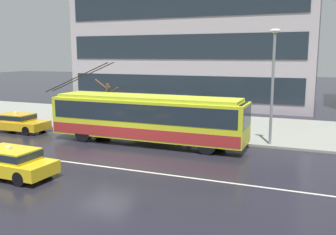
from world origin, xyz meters
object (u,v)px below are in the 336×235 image
Objects in this scene: pedestrian_walking_past at (147,105)px; pedestrian_waiting_by_pole at (188,112)px; street_lamp at (273,77)px; bus_shelter at (155,103)px; street_tree_bare at (108,102)px; trolleybus at (147,117)px; pedestrian_at_shelter at (215,111)px; taxi_oncoming_near at (8,161)px; taxi_queued_behind_bus at (18,122)px; pedestrian_approaching_curb at (103,106)px.

pedestrian_walking_past is 3.95m from pedestrian_waiting_by_pole.
pedestrian_waiting_by_pole is at bearing -22.61° from pedestrian_walking_past.
street_lamp is (5.31, -0.68, 2.42)m from pedestrian_waiting_by_pole.
bus_shelter is 3.69m from street_tree_bare.
trolleybus reaches higher than pedestrian_at_shelter.
pedestrian_walking_past is 1.04× the size of pedestrian_waiting_by_pole.
taxi_oncoming_near is 11.27m from street_tree_bare.
pedestrian_walking_past is (-1.01, 0.95, -0.25)m from bus_shelter.
pedestrian_at_shelter is 1.02× the size of pedestrian_waiting_by_pole.
pedestrian_approaching_curb is at bearing 23.76° from taxi_queued_behind_bus.
taxi_queued_behind_bus is 1.24× the size of street_tree_bare.
pedestrian_at_shelter is (6.36, 10.91, 1.04)m from taxi_oncoming_near.
street_tree_bare reaches higher than pedestrian_approaching_curb.
taxi_queued_behind_bus is 2.23× the size of pedestrian_waiting_by_pole.
trolleybus is 3.45m from bus_shelter.
bus_shelter is at bearing 18.02° from pedestrian_approaching_curb.
taxi_oncoming_near and taxi_queued_behind_bus have the same top height.
pedestrian_approaching_curb is 11.59m from street_lamp.
bus_shelter reaches higher than pedestrian_walking_past.
pedestrian_approaching_curb is 3.18m from pedestrian_walking_past.
pedestrian_at_shelter is 7.79m from pedestrian_approaching_curb.
taxi_queued_behind_bus is at bearing -172.31° from street_lamp.
pedestrian_approaching_curb reaches higher than pedestrian_waiting_by_pole.
pedestrian_at_shelter reaches higher than taxi_queued_behind_bus.
pedestrian_waiting_by_pole is at bearing 172.65° from street_lamp.
street_lamp is 11.88m from street_tree_bare.
trolleybus is at bearing -163.71° from street_lamp.
taxi_queued_behind_bus is 2.15× the size of pedestrian_walking_past.
bus_shelter reaches higher than pedestrian_at_shelter.
taxi_oncoming_near is 1.32× the size of street_tree_bare.
pedestrian_approaching_curb is 1.06× the size of pedestrian_waiting_by_pole.
pedestrian_walking_past is at bearing 85.10° from taxi_oncoming_near.
trolleybus is 6.76× the size of pedestrian_at_shelter.
street_lamp is at bearing -13.82° from pedestrian_walking_past.
taxi_queued_behind_bus is at bearing -166.10° from pedestrian_at_shelter.
pedestrian_waiting_by_pole reaches higher than taxi_queued_behind_bus.
street_tree_bare is at bearing -178.76° from bus_shelter.
trolleybus is at bearing -137.74° from pedestrian_at_shelter.
pedestrian_waiting_by_pole is (3.65, -1.52, -0.12)m from pedestrian_walking_past.
trolleybus reaches higher than taxi_oncoming_near.
pedestrian_approaching_curb is at bearing -139.40° from pedestrian_walking_past.
trolleybus is 6.53× the size of pedestrian_approaching_curb.
street_lamp reaches higher than pedestrian_at_shelter.
trolleybus reaches higher than pedestrian_walking_past.
taxi_queued_behind_bus is 17.32m from street_lamp.
bus_shelter is 4.33m from pedestrian_at_shelter.
street_lamp reaches higher than taxi_queued_behind_bus.
pedestrian_approaching_curb is at bearing 97.78° from taxi_oncoming_near.
bus_shelter is (-0.97, 3.29, 0.41)m from trolleybus.
pedestrian_at_shelter is at bearing 10.54° from pedestrian_waiting_by_pole.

